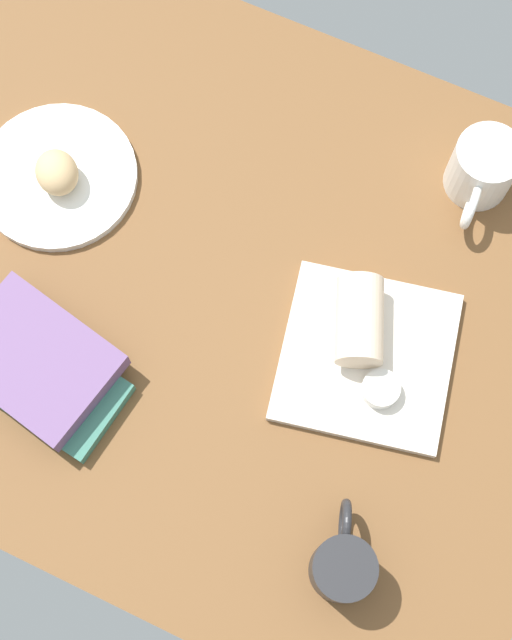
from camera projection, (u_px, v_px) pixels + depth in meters
dining_table at (216, 290)px, 133.91cm from camera, size 110.00×90.00×4.00cm
round_plate at (58, 176)px, 136.32cm from camera, size 23.59×23.59×1.40cm
scone_pastry at (57, 172)px, 132.81cm from camera, size 9.39×9.36×5.32cm
square_plate at (366, 357)px, 128.06cm from camera, size 27.66×27.66×1.60cm
sauce_cup at (381, 389)px, 124.69cm from camera, size 5.23×5.23×2.18cm
breakfast_wrap at (360, 321)px, 125.35cm from camera, size 10.51×13.50×6.56cm
book_stack at (39, 368)px, 125.35cm from camera, size 24.98×19.23×5.70cm
coffee_mug at (343, 566)px, 116.08cm from camera, size 8.14×12.61×9.03cm
second_mug at (482, 169)px, 132.03cm from camera, size 9.58×14.66×9.59cm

